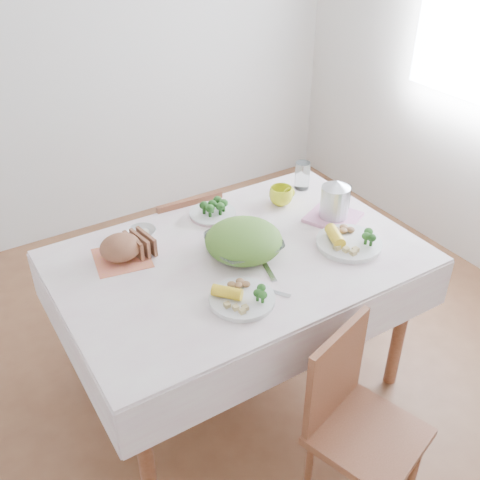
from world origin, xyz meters
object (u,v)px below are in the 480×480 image
yellow_mug (281,196)px  dinner_plate_left (242,299)px  dining_table (239,324)px  salad_bowl (244,246)px  dinner_plate_right (349,243)px  chair_far (180,240)px  chair_near (371,423)px  electric_kettle (335,196)px

yellow_mug → dinner_plate_left: bearing=-136.3°
dining_table → salad_bowl: bearing=-1.1°
dinner_plate_right → chair_far: bearing=115.9°
dinner_plate_right → dinner_plate_left: bearing=-172.7°
dinner_plate_left → dinner_plate_right: dinner_plate_right is taller
dining_table → chair_near: bearing=-84.7°
dinner_plate_right → electric_kettle: size_ratio=1.54×
yellow_mug → dinner_plate_right: bearing=-85.1°
dining_table → chair_near: 0.79m
dining_table → dinner_plate_right: 0.62m
dining_table → chair_far: (0.04, 0.65, 0.09)m
chair_far → yellow_mug: size_ratio=6.91×
chair_near → electric_kettle: 1.01m
chair_far → dinner_plate_right: size_ratio=2.79×
dining_table → yellow_mug: yellow_mug is taller
chair_far → dinner_plate_left: size_ratio=3.14×
dining_table → electric_kettle: (0.53, 0.02, 0.51)m
chair_far → dinner_plate_left: 0.98m
electric_kettle → dinner_plate_left: bearing=-150.6°
chair_near → dinner_plate_right: bearing=41.0°
yellow_mug → electric_kettle: size_ratio=0.62×
dinner_plate_left → chair_far: bearing=78.7°
chair_near → yellow_mug: size_ratio=7.03×
salad_bowl → dinner_plate_left: size_ratio=1.21×
salad_bowl → dinner_plate_right: bearing=-24.5°
electric_kettle → chair_near: bearing=-113.0°
chair_near → yellow_mug: 1.15m
salad_bowl → dinner_plate_right: (0.42, -0.19, -0.03)m
dining_table → dinner_plate_left: bearing=-119.2°
chair_far → yellow_mug: 0.64m
dining_table → chair_far: 0.66m
yellow_mug → chair_near: bearing=-107.6°
yellow_mug → electric_kettle: 0.28m
dinner_plate_left → electric_kettle: bearing=22.8°
dinner_plate_left → electric_kettle: 0.74m
dinner_plate_right → electric_kettle: electric_kettle is taller
dinner_plate_left → yellow_mug: (0.55, 0.53, 0.03)m
chair_near → chair_far: 1.43m
dining_table → chair_near: (0.07, -0.78, 0.09)m
dining_table → electric_kettle: bearing=2.0°
dinner_plate_left → electric_kettle: electric_kettle is taller
dining_table → dinner_plate_right: dinner_plate_right is taller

